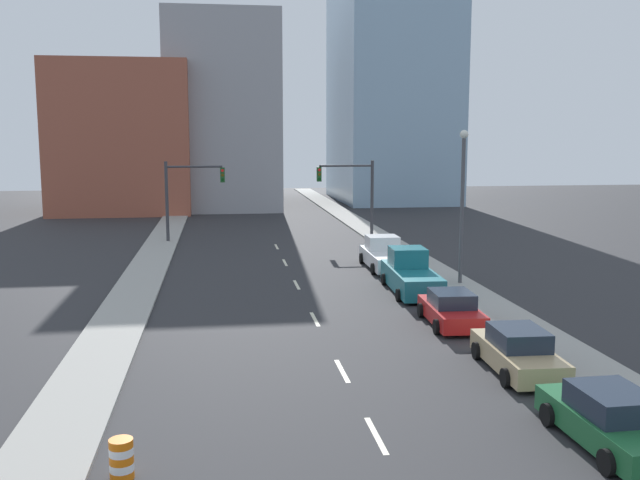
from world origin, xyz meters
TOP-DOWN VIEW (x-y plane):
  - sidewalk_left at (-8.35, 48.59)m, footprint 2.40×97.18m
  - sidewalk_right at (8.35, 48.59)m, footprint 2.40×97.18m
  - lane_stripe_at_8m at (0.00, 8.20)m, footprint 0.16×2.40m
  - lane_stripe_at_14m at (0.00, 13.50)m, footprint 0.16×2.40m
  - lane_stripe_at_20m at (0.00, 20.47)m, footprint 0.16×2.40m
  - lane_stripe_at_28m at (0.00, 27.78)m, footprint 0.16×2.40m
  - lane_stripe_at_35m at (0.00, 34.64)m, footprint 0.16×2.40m
  - lane_stripe_at_41m at (0.00, 41.25)m, footprint 0.16×2.40m
  - building_brick_left at (-13.87, 69.77)m, footprint 14.00×16.00m
  - building_office_center at (-3.45, 73.77)m, footprint 12.00×20.00m
  - building_glass_right at (17.10, 77.77)m, footprint 13.00×20.00m
  - traffic_signal_left at (-6.61, 44.46)m, footprint 4.43×0.35m
  - traffic_signal_right at (6.41, 44.46)m, footprint 4.43×0.35m
  - traffic_barrel at (-6.36, 6.68)m, footprint 0.56×0.56m
  - street_lamp at (8.65, 26.55)m, footprint 0.44×0.44m
  - sedan_green at (5.79, 6.72)m, footprint 2.22×4.74m
  - sedan_tan at (5.85, 12.63)m, footprint 2.24×4.75m
  - sedan_red at (5.56, 18.73)m, footprint 2.31×4.53m
  - pickup_truck_teal at (5.59, 25.32)m, footprint 2.50×6.29m
  - pickup_truck_white at (5.80, 32.02)m, footprint 2.48×5.90m

SIDE VIEW (x-z plane):
  - lane_stripe_at_8m at x=0.00m, z-range 0.00..0.01m
  - lane_stripe_at_14m at x=0.00m, z-range 0.00..0.01m
  - lane_stripe_at_20m at x=0.00m, z-range 0.00..0.01m
  - lane_stripe_at_28m at x=0.00m, z-range 0.00..0.01m
  - lane_stripe_at_35m at x=0.00m, z-range 0.00..0.01m
  - lane_stripe_at_41m at x=0.00m, z-range 0.00..0.01m
  - sidewalk_left at x=-8.35m, z-range 0.00..0.12m
  - sidewalk_right at x=8.35m, z-range 0.00..0.12m
  - traffic_barrel at x=-6.36m, z-range 0.00..0.95m
  - sedan_red at x=5.56m, z-range -0.06..1.37m
  - sedan_green at x=5.79m, z-range -0.07..1.43m
  - sedan_tan at x=5.85m, z-range -0.07..1.43m
  - pickup_truck_white at x=5.80m, z-range -0.17..1.69m
  - pickup_truck_teal at x=5.59m, z-range -0.21..1.95m
  - traffic_signal_left at x=-6.61m, z-range 0.91..6.96m
  - traffic_signal_right at x=6.41m, z-range 0.91..6.96m
  - street_lamp at x=8.65m, z-range 0.66..8.86m
  - building_brick_left at x=-13.87m, z-range 0.00..15.39m
  - building_office_center at x=-3.45m, z-range 0.00..20.74m
  - building_glass_right at x=17.10m, z-range 0.00..36.90m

